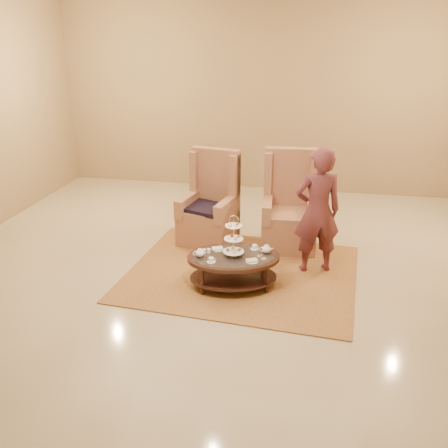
% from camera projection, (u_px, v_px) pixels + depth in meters
% --- Properties ---
extents(ground, '(8.00, 8.00, 0.00)m').
position_uv_depth(ground, '(228.00, 281.00, 6.30)').
color(ground, tan).
rests_on(ground, ground).
extents(ceiling, '(8.00, 8.00, 0.02)m').
position_uv_depth(ceiling, '(228.00, 281.00, 6.30)').
color(ceiling, white).
rests_on(ceiling, ground).
extents(wall_back, '(8.00, 0.04, 3.50)m').
position_uv_depth(wall_back, '(268.00, 98.00, 9.31)').
color(wall_back, '#9C8055').
rests_on(wall_back, ground).
extents(rug, '(3.06, 2.62, 0.02)m').
position_uv_depth(rug, '(242.00, 272.00, 6.51)').
color(rug, '#AA7C3C').
rests_on(rug, ground).
extents(tea_table, '(1.28, 1.03, 0.94)m').
position_uv_depth(tea_table, '(233.00, 261.00, 6.06)').
color(tea_table, black).
rests_on(tea_table, ground).
extents(armchair_left, '(0.86, 0.88, 1.35)m').
position_uv_depth(armchair_left, '(211.00, 211.00, 7.37)').
color(armchair_left, '#A46B4D').
rests_on(armchair_left, ground).
extents(armchair_right, '(0.81, 0.84, 1.40)m').
position_uv_depth(armchair_right, '(289.00, 215.00, 7.20)').
color(armchair_right, '#A46B4D').
rests_on(armchair_right, ground).
extents(person, '(0.70, 0.56, 1.65)m').
position_uv_depth(person, '(317.00, 211.00, 6.29)').
color(person, '#59262B').
rests_on(person, ground).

